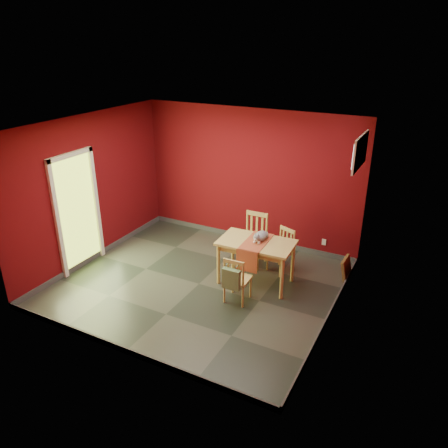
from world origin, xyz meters
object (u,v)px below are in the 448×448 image
at_px(chair_far_left, 253,238).
at_px(chair_far_right, 282,250).
at_px(picture_frame, 346,269).
at_px(chair_near, 237,279).
at_px(tote_bag, 231,279).
at_px(dining_table, 256,247).
at_px(cat, 261,234).

xyz_separation_m(chair_far_left, chair_far_right, (0.57, -0.03, -0.09)).
height_order(chair_far_left, picture_frame, chair_far_left).
xyz_separation_m(chair_near, tote_bag, (0.00, -0.20, 0.10)).
height_order(chair_far_right, picture_frame, chair_far_right).
xyz_separation_m(tote_bag, picture_frame, (1.39, 1.69, -0.31)).
xyz_separation_m(dining_table, picture_frame, (1.36, 0.82, -0.48)).
height_order(chair_far_left, chair_far_right, chair_far_left).
xyz_separation_m(chair_far_left, cat, (0.36, -0.54, 0.38)).
bearing_deg(picture_frame, tote_bag, -129.45).
bearing_deg(chair_near, cat, 84.75).
xyz_separation_m(chair_far_left, chair_near, (0.29, -1.30, -0.09)).
bearing_deg(chair_far_left, chair_near, -77.28).
distance_m(chair_far_left, tote_bag, 1.53).
distance_m(chair_near, cat, 0.90).
xyz_separation_m(chair_far_right, picture_frame, (1.12, 0.21, -0.21)).
height_order(chair_far_left, chair_near, chair_far_left).
relative_size(dining_table, chair_far_right, 1.60).
distance_m(chair_far_left, picture_frame, 1.72).
bearing_deg(tote_bag, dining_table, 87.94).
distance_m(dining_table, cat, 0.22).
bearing_deg(picture_frame, chair_far_left, -173.68).
relative_size(chair_far_left, chair_near, 1.22).
bearing_deg(dining_table, tote_bag, -92.06).
bearing_deg(dining_table, chair_near, -93.06).
distance_m(dining_table, chair_far_left, 0.74).
height_order(chair_far_right, chair_near, chair_far_right).
relative_size(dining_table, cat, 3.16).
bearing_deg(tote_bag, chair_far_right, 79.52).
bearing_deg(picture_frame, chair_far_right, -169.25).
bearing_deg(cat, chair_far_right, 74.87).
bearing_deg(chair_far_right, tote_bag, -100.48).
bearing_deg(chair_near, chair_far_right, 77.72).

